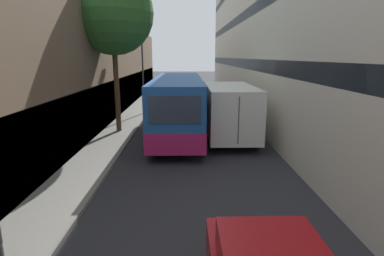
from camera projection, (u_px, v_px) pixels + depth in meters
ground_plane at (193, 145)px, 14.92m from camera, size 150.00×150.00×0.00m
sidewalk_left at (108, 144)px, 14.82m from camera, size 1.93×60.00×0.15m
building_left_shopfront at (60, 82)px, 14.06m from camera, size 2.40×60.00×6.94m
bus at (178, 105)px, 16.66m from camera, size 2.54×10.11×3.19m
box_truck at (227, 108)px, 16.49m from camera, size 2.38×7.63×2.85m
street_lamp at (142, 50)px, 21.61m from camera, size 0.36×0.80×6.64m
street_tree_left at (112, 13)px, 15.82m from camera, size 4.38×4.38×8.60m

